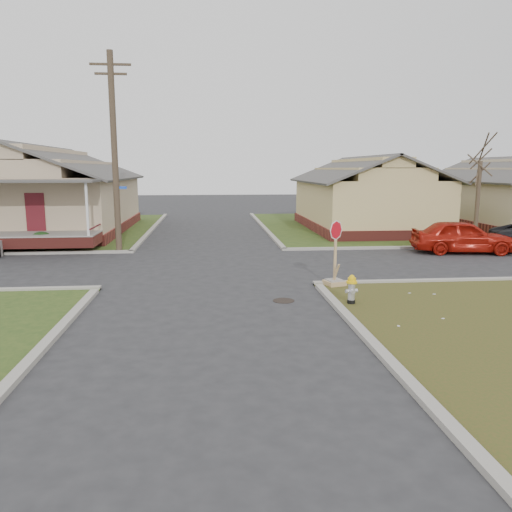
{
  "coord_description": "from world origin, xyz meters",
  "views": [
    {
      "loc": [
        0.04,
        -14.7,
        3.88
      ],
      "look_at": [
        1.52,
        1.0,
        1.1
      ],
      "focal_mm": 35.0,
      "sensor_mm": 36.0,
      "label": 1
    }
  ],
  "objects": [
    {
      "name": "red_sedan",
      "position": [
        11.7,
        7.18,
        0.77
      ],
      "size": [
        4.74,
        2.48,
        1.54
      ],
      "primitive_type": "imported",
      "rotation": [
        0.0,
        0.0,
        1.42
      ],
      "color": "#AB170C",
      "rests_on": "ground"
    },
    {
      "name": "side_house_yellow",
      "position": [
        10.0,
        16.5,
        2.19
      ],
      "size": [
        7.6,
        11.6,
        4.7
      ],
      "color": "maroon",
      "rests_on": "ground"
    },
    {
      "name": "verge_far_left",
      "position": [
        -13.0,
        18.0,
        0.03
      ],
      "size": [
        19.0,
        19.0,
        0.05
      ],
      "primitive_type": "cube",
      "color": "#2B4518",
      "rests_on": "ground"
    },
    {
      "name": "corner_house",
      "position": [
        -10.0,
        16.68,
        2.28
      ],
      "size": [
        10.1,
        15.5,
        5.3
      ],
      "color": "maroon",
      "rests_on": "ground"
    },
    {
      "name": "tree_mid_right",
      "position": [
        14.0,
        10.2,
        2.15
      ],
      "size": [
        0.22,
        0.22,
        4.2
      ],
      "primitive_type": "cylinder",
      "color": "#433627",
      "rests_on": "verge_far_right"
    },
    {
      "name": "utility_pole",
      "position": [
        -4.2,
        8.9,
        4.66
      ],
      "size": [
        1.8,
        0.28,
        9.0
      ],
      "color": "#433627",
      "rests_on": "ground"
    },
    {
      "name": "hedge_right",
      "position": [
        -7.81,
        9.25,
        0.53
      ],
      "size": [
        1.27,
        1.04,
        0.97
      ],
      "primitive_type": "ellipsoid",
      "color": "black",
      "rests_on": "verge_far_left"
    },
    {
      "name": "fire_hydrant",
      "position": [
        4.07,
        -1.13,
        0.51
      ],
      "size": [
        0.31,
        0.31,
        0.84
      ],
      "rotation": [
        0.0,
        0.0,
        0.15
      ],
      "color": "black",
      "rests_on": "ground"
    },
    {
      "name": "curbs",
      "position": [
        0.0,
        5.0,
        0.0
      ],
      "size": [
        80.0,
        40.0,
        0.12
      ],
      "primitive_type": null,
      "color": "#9E998F",
      "rests_on": "ground"
    },
    {
      "name": "stop_sign",
      "position": [
        4.16,
        1.16,
        0.52
      ],
      "size": [
        0.62,
        0.6,
        2.17
      ],
      "rotation": [
        0.0,
        0.0,
        0.3
      ],
      "color": "tan",
      "rests_on": "ground"
    },
    {
      "name": "ground",
      "position": [
        0.0,
        0.0,
        0.0
      ],
      "size": [
        120.0,
        120.0,
        0.0
      ],
      "primitive_type": "plane",
      "color": "#29292B",
      "rests_on": "ground"
    },
    {
      "name": "manhole",
      "position": [
        2.2,
        -0.5,
        0.01
      ],
      "size": [
        0.64,
        0.64,
        0.01
      ],
      "primitive_type": "cylinder",
      "color": "black",
      "rests_on": "ground"
    }
  ]
}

